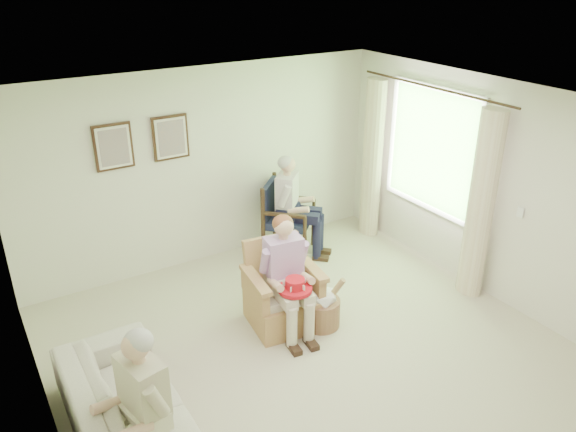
# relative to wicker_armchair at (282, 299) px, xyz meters

# --- Properties ---
(floor) EXTENTS (5.50, 5.50, 0.00)m
(floor) POSITION_rel_wicker_armchair_xyz_m (-0.02, -0.89, -0.30)
(floor) COLOR beige
(floor) RESTS_ON ground
(back_wall) EXTENTS (5.00, 0.04, 2.60)m
(back_wall) POSITION_rel_wicker_armchair_xyz_m (-0.02, 1.86, 1.00)
(back_wall) COLOR silver
(back_wall) RESTS_ON ground
(left_wall) EXTENTS (0.04, 5.50, 2.60)m
(left_wall) POSITION_rel_wicker_armchair_xyz_m (-2.52, -0.89, 1.00)
(left_wall) COLOR silver
(left_wall) RESTS_ON ground
(right_wall) EXTENTS (0.04, 5.50, 2.60)m
(right_wall) POSITION_rel_wicker_armchair_xyz_m (2.48, -0.89, 1.00)
(right_wall) COLOR silver
(right_wall) RESTS_ON ground
(ceiling) EXTENTS (5.00, 5.50, 0.02)m
(ceiling) POSITION_rel_wicker_armchair_xyz_m (-0.02, -0.89, 2.30)
(ceiling) COLOR white
(ceiling) RESTS_ON back_wall
(window) EXTENTS (0.13, 2.50, 1.63)m
(window) POSITION_rel_wicker_armchair_xyz_m (2.44, 0.31, 1.28)
(window) COLOR #2D6B23
(window) RESTS_ON right_wall
(curtain_left) EXTENTS (0.34, 0.34, 2.30)m
(curtain_left) POSITION_rel_wicker_armchair_xyz_m (2.31, -0.67, 0.85)
(curtain_left) COLOR beige
(curtain_left) RESTS_ON ground
(curtain_right) EXTENTS (0.34, 0.34, 2.30)m
(curtain_right) POSITION_rel_wicker_armchair_xyz_m (2.31, 1.29, 0.85)
(curtain_right) COLOR beige
(curtain_right) RESTS_ON ground
(framed_print_left) EXTENTS (0.45, 0.05, 0.55)m
(framed_print_left) POSITION_rel_wicker_armchair_xyz_m (-1.17, 1.82, 1.48)
(framed_print_left) COLOR #382114
(framed_print_left) RESTS_ON back_wall
(framed_print_right) EXTENTS (0.45, 0.05, 0.55)m
(framed_print_right) POSITION_rel_wicker_armchair_xyz_m (-0.47, 1.82, 1.48)
(framed_print_right) COLOR #382114
(framed_print_right) RESTS_ON back_wall
(wicker_armchair) EXTENTS (0.75, 0.74, 0.96)m
(wicker_armchair) POSITION_rel_wicker_armchair_xyz_m (0.00, 0.00, 0.00)
(wicker_armchair) COLOR tan
(wicker_armchair) RESTS_ON ground
(wood_armchair) EXTENTS (0.67, 0.63, 1.03)m
(wood_armchair) POSITION_rel_wicker_armchair_xyz_m (0.95, 1.45, 0.26)
(wood_armchair) COLOR black
(wood_armchair) RESTS_ON ground
(sofa) EXTENTS (2.26, 0.88, 0.66)m
(sofa) POSITION_rel_wicker_armchair_xyz_m (-1.97, -0.92, 0.03)
(sofa) COLOR beige
(sofa) RESTS_ON ground
(person_wicker) EXTENTS (0.40, 0.62, 1.31)m
(person_wicker) POSITION_rel_wicker_armchair_xyz_m (-0.00, -0.13, 0.45)
(person_wicker) COLOR beige
(person_wicker) RESTS_ON ground
(person_dark) EXTENTS (0.40, 0.63, 1.40)m
(person_dark) POSITION_rel_wicker_armchair_xyz_m (0.95, 1.28, 0.52)
(person_dark) COLOR #181734
(person_dark) RESTS_ON ground
(person_sofa) EXTENTS (0.42, 0.62, 1.30)m
(person_sofa) POSITION_rel_wicker_armchair_xyz_m (-1.97, -1.22, 0.45)
(person_sofa) COLOR beige
(person_sofa) RESTS_ON ground
(red_hat) EXTENTS (0.36, 0.36, 0.14)m
(red_hat) POSITION_rel_wicker_armchair_xyz_m (-0.03, -0.33, 0.35)
(red_hat) COLOR red
(red_hat) RESTS_ON person_wicker
(hatbox) EXTENTS (0.56, 0.56, 0.62)m
(hatbox) POSITION_rel_wicker_armchair_xyz_m (0.35, -0.29, -0.06)
(hatbox) COLOR tan
(hatbox) RESTS_ON ground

